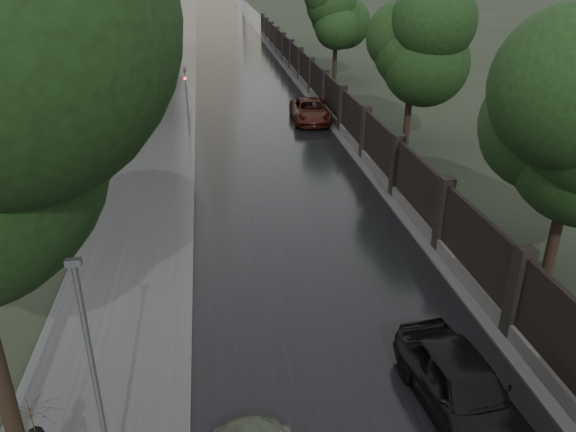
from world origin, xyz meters
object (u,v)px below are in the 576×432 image
Objects in this scene: tree_left_far at (123,32)px; lamp_post at (95,382)px; traffic_light at (186,95)px; car_right_far at (310,111)px; tree_right_c at (336,17)px; car_right_near at (462,386)px; pedestrian_umbrella at (33,429)px; tree_right_b at (414,51)px.

tree_left_far is 28.73m from lamp_post.
tree_left_far reaches higher than traffic_light.
car_right_far is at bearing 71.71° from lamp_post.
lamp_post is (-12.90, -38.50, -2.28)m from tree_right_c.
traffic_light is at bearing -128.18° from tree_right_c.
pedestrian_umbrella is (-8.48, -1.36, 1.34)m from car_right_near.
car_right_far is at bearing -109.00° from tree_right_c.
pedestrian_umbrella is (-13.95, -38.83, -2.87)m from tree_right_c.
traffic_light is 1.39× the size of pedestrian_umbrella.
tree_right_c is 19.26m from traffic_light.
tree_right_b is at bearing -47.90° from car_right_far.
car_right_far is at bearing -13.53° from tree_left_far.
pedestrian_umbrella is (-13.95, -20.83, -2.87)m from tree_right_b.
car_right_far is (1.10, 24.79, -0.05)m from car_right_near.
lamp_post is (-12.90, -20.50, -2.28)m from tree_right_b.
tree_right_b is at bearing -14.24° from traffic_light.
tree_left_far is 29.59m from car_right_near.
car_right_near is at bearing -89.82° from car_right_far.
pedestrian_umbrella is (-1.05, -0.33, -0.60)m from lamp_post.
tree_right_c is 40.67m from lamp_post.
tree_left_far is 1.72× the size of car_right_near.
tree_right_c reaches higher than traffic_light.
tree_right_b is 1.64× the size of car_right_near.
tree_left_far is at bearing 152.70° from tree_right_b.
tree_left_far is at bearing 126.47° from traffic_light.
car_right_near is at bearing -98.31° from tree_right_c.
traffic_light is at bearing 87.32° from lamp_post.
lamp_post is at bearing -108.52° from tree_right_c.
tree_right_c is at bearing 90.00° from tree_right_b.
pedestrian_umbrella is at bearing -107.39° from car_right_far.
tree_right_b is 20.66m from car_right_near.
tree_left_far reaches higher than tree_right_c.
lamp_post is 1.78× the size of pedestrian_umbrella.
pedestrian_umbrella is at bearing -109.76° from tree_right_c.
tree_right_b is 1.37× the size of lamp_post.
tree_right_c is 1.37× the size of lamp_post.
tree_left_far reaches higher than car_right_far.
traffic_light is at bearing -53.53° from tree_left_far.
lamp_post reaches higher than pedestrian_umbrella.
traffic_light reaches higher than pedestrian_umbrella.
traffic_light is (-11.80, 2.99, -2.55)m from tree_right_b.
tree_left_far is 17.45m from tree_right_b.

